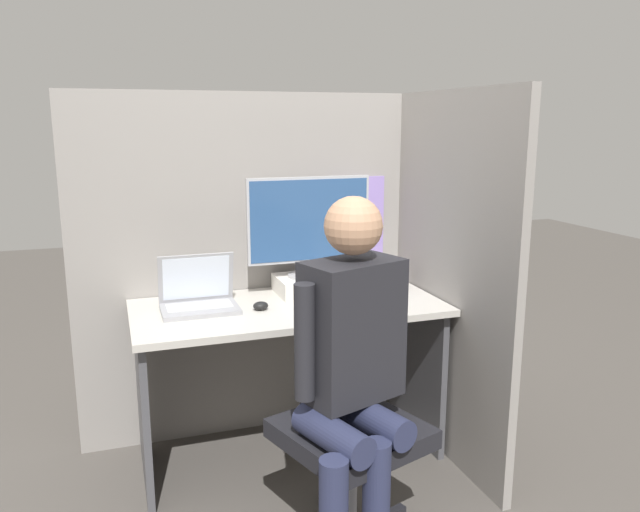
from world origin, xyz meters
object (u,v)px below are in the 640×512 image
monitor (309,224)px  laptop (199,299)px  stapler (398,283)px  person (353,356)px  paper_box (309,285)px  office_chair (350,400)px  carrot_toy (374,304)px

monitor → laptop: size_ratio=1.80×
stapler → person: bearing=-124.4°
paper_box → laptop: size_ratio=0.94×
laptop → stapler: size_ratio=2.56×
office_chair → laptop: bearing=126.7°
laptop → paper_box: bearing=10.5°
monitor → office_chair: size_ratio=0.59×
monitor → laptop: (-0.54, -0.10, -0.29)m
paper_box → office_chair: bearing=-95.9°
carrot_toy → person: 0.61m
laptop → person: bearing=-61.9°
stapler → person: person is taller
monitor → laptop: bearing=-169.2°
stapler → office_chair: size_ratio=0.13×
office_chair → stapler: bearing=52.6°
stapler → carrot_toy: 0.40m
laptop → stapler: (0.98, 0.05, -0.03)m
laptop → office_chair: size_ratio=0.32×
monitor → stapler: (0.44, -0.05, -0.31)m
paper_box → laptop: 0.55m
carrot_toy → person: size_ratio=0.11×
office_chair → person: person is taller
person → carrot_toy: bearing=59.8°
paper_box → office_chair: 0.77m
office_chair → person: bearing=-108.4°
monitor → person: 0.94m
laptop → office_chair: bearing=-53.3°
laptop → office_chair: (0.46, -0.62, -0.27)m
paper_box → laptop: (-0.54, -0.10, 0.01)m
carrot_toy → person: (-0.31, -0.53, -0.01)m
stapler → laptop: bearing=-176.9°
monitor → carrot_toy: monitor is taller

